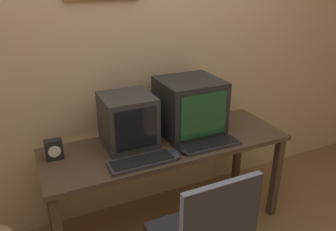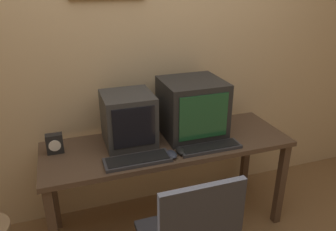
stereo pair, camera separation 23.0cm
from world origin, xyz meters
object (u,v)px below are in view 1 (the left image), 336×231
(keyboard_main, at_px, (142,161))
(keyboard_side, at_px, (211,145))
(monitor_right, at_px, (189,107))
(desk_clock, at_px, (54,150))
(mouse_far_corner, at_px, (175,154))
(monitor_left, at_px, (128,120))
(mouse_near_keyboard, at_px, (183,150))

(keyboard_main, distance_m, keyboard_side, 0.52)
(keyboard_main, bearing_deg, keyboard_side, 0.06)
(monitor_right, distance_m, desk_clock, 1.01)
(keyboard_main, distance_m, mouse_far_corner, 0.23)
(monitor_left, distance_m, monitor_right, 0.48)
(mouse_near_keyboard, bearing_deg, keyboard_side, -2.15)
(keyboard_main, bearing_deg, monitor_right, 29.34)
(desk_clock, bearing_deg, monitor_left, -0.58)
(mouse_far_corner, distance_m, desk_clock, 0.80)
(keyboard_side, distance_m, desk_clock, 1.07)
(mouse_near_keyboard, xyz_separation_m, mouse_far_corner, (-0.07, -0.02, -0.00))
(keyboard_side, bearing_deg, mouse_near_keyboard, 177.85)
(monitor_left, distance_m, mouse_far_corner, 0.41)
(keyboard_main, bearing_deg, monitor_left, 87.66)
(monitor_left, bearing_deg, keyboard_main, -92.34)
(monitor_left, bearing_deg, monitor_right, -1.92)
(monitor_left, relative_size, keyboard_side, 0.83)
(monitor_left, bearing_deg, desk_clock, 179.42)
(monitor_right, xyz_separation_m, desk_clock, (-1.00, 0.02, -0.14))
(mouse_near_keyboard, height_order, desk_clock, desk_clock)
(monitor_left, relative_size, monitor_right, 0.83)
(monitor_left, xyz_separation_m, desk_clock, (-0.51, 0.01, -0.12))
(monitor_left, distance_m, desk_clock, 0.53)
(monitor_left, distance_m, keyboard_main, 0.34)
(monitor_left, relative_size, desk_clock, 2.67)
(monitor_right, bearing_deg, keyboard_side, -84.47)
(keyboard_side, xyz_separation_m, mouse_far_corner, (-0.29, -0.01, 0.01))
(monitor_left, xyz_separation_m, keyboard_side, (0.51, -0.29, -0.17))
(monitor_right, height_order, keyboard_main, monitor_right)
(keyboard_main, relative_size, mouse_far_corner, 3.98)
(mouse_near_keyboard, relative_size, desk_clock, 0.75)
(mouse_far_corner, bearing_deg, monitor_left, 125.39)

